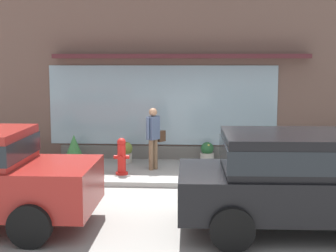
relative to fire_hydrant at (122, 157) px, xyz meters
name	(u,v)px	position (x,y,z in m)	size (l,w,h in m)	color
ground_plane	(174,185)	(1.34, -0.93, -0.44)	(60.00, 60.00, 0.00)	gray
curb_strip	(174,184)	(1.34, -1.13, -0.38)	(14.00, 0.24, 0.12)	#B2B2AD
storefront	(180,69)	(1.33, 2.26, 2.09)	(14.00, 0.81, 5.17)	brown
fire_hydrant	(122,157)	(0.00, 0.00, 0.00)	(0.38, 0.34, 0.90)	red
pedestrian_with_handbag	(154,134)	(0.73, 0.62, 0.47)	(0.47, 0.55, 1.58)	brown
parked_car_black	(302,176)	(3.55, -3.81, 0.48)	(4.21, 2.19, 1.61)	black
potted_plant_window_right	(74,148)	(-1.56, 1.51, -0.08)	(0.49, 0.49, 0.74)	#B7B2A3
potted_plant_trailing_edge	(30,150)	(-2.82, 1.55, -0.13)	(0.31, 0.31, 0.55)	#33473D
potted_plant_by_entrance	(280,151)	(4.09, 1.70, -0.13)	(0.50, 0.50, 0.64)	#4C4C51
potted_plant_low_front	(126,152)	(-0.10, 1.38, -0.14)	(0.36, 0.36, 0.58)	#B7B2A3
potted_plant_window_center	(207,152)	(2.10, 1.67, -0.18)	(0.37, 0.37, 0.55)	#B7B2A3
potted_plant_doorstep	(248,153)	(3.20, 1.68, -0.19)	(0.29, 0.29, 0.47)	#4C4C51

